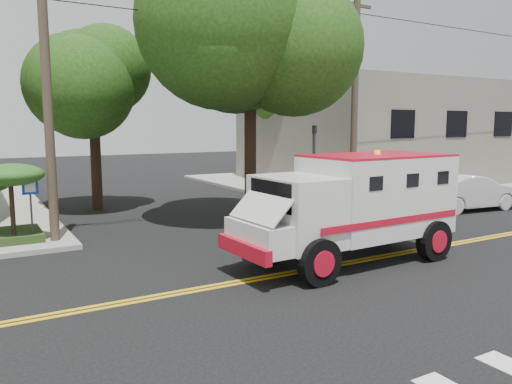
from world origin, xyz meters
TOP-DOWN VIEW (x-y plane):
  - ground at (0.00, 0.00)m, footprint 100.00×100.00m
  - sidewalk_ne at (13.50, 13.50)m, footprint 17.00×17.00m
  - building_right at (15.00, 14.00)m, footprint 14.00×12.00m
  - utility_pole_left at (-5.60, 6.00)m, footprint 0.28×0.28m
  - utility_pole_right at (6.30, 6.20)m, footprint 0.28×0.28m
  - tree_main at (1.94, 6.21)m, footprint 6.08×5.70m
  - tree_left at (-2.68, 11.79)m, footprint 4.48×4.20m
  - tree_right at (8.84, 15.77)m, footprint 4.80×4.50m
  - traffic_signal at (3.80, 5.60)m, footprint 0.15×0.18m
  - accessibility_sign at (-6.20, 6.17)m, footprint 0.45×0.10m
  - armored_truck at (1.03, 0.08)m, footprint 6.34×2.75m
  - parked_sedan at (10.68, 3.79)m, footprint 4.78×2.11m
  - pedestrian_a at (7.96, 5.52)m, footprint 0.79×0.77m
  - pedestrian_b at (5.81, 8.85)m, footprint 0.92×0.72m

SIDE VIEW (x-z plane):
  - ground at x=0.00m, z-range 0.00..0.00m
  - sidewalk_ne at x=13.50m, z-range 0.00..0.15m
  - parked_sedan at x=10.68m, z-range 0.00..1.53m
  - pedestrian_a at x=7.96m, z-range 0.15..1.98m
  - pedestrian_b at x=5.81m, z-range 0.15..2.00m
  - accessibility_sign at x=-6.20m, z-range 0.35..2.38m
  - armored_truck at x=1.03m, z-range 0.20..3.04m
  - traffic_signal at x=3.80m, z-range 0.43..4.03m
  - building_right at x=15.00m, z-range 0.15..6.15m
  - utility_pole_left at x=-5.60m, z-range 0.00..9.00m
  - utility_pole_right at x=6.30m, z-range 0.00..9.00m
  - tree_left at x=-2.68m, z-range 1.88..9.58m
  - tree_right at x=8.84m, z-range 1.99..10.19m
  - tree_main at x=1.94m, z-range 2.27..12.12m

